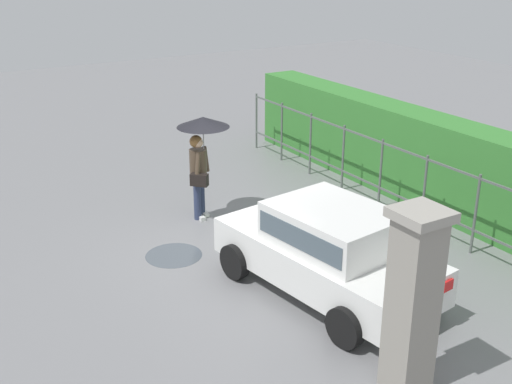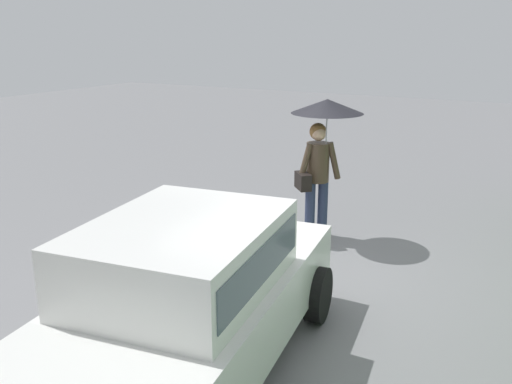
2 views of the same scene
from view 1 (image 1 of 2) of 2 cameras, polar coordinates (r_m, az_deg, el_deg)
name	(u,v)px [view 1 (image 1 of 2)]	position (r m, az deg, el deg)	size (l,w,h in m)	color
ground_plane	(233,239)	(12.13, -2.08, -4.21)	(40.00, 40.00, 0.00)	slate
car	(328,247)	(10.05, 6.44, -4.89)	(3.91, 2.27, 1.48)	white
pedestrian	(201,143)	(12.62, -4.89, 4.35)	(1.03, 1.03, 2.08)	#2D3856
gate_pillar	(413,301)	(7.93, 13.73, -9.41)	(0.60, 0.60, 2.42)	gray
fence_section	(381,171)	(13.51, 11.01, 1.88)	(10.01, 0.05, 1.50)	#59605B
hedge_row	(418,157)	(14.15, 14.17, 3.03)	(10.96, 0.90, 1.90)	#387F33
puddle_near	(174,255)	(11.61, -7.30, -5.59)	(1.01, 1.01, 0.00)	#4C545B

